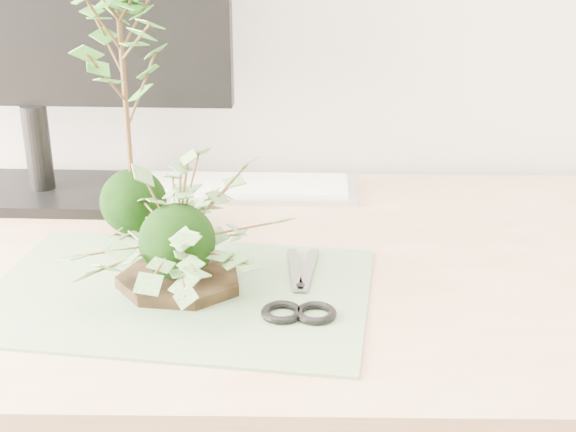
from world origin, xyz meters
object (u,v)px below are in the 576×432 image
object	(u,v)px
ivy_kokedama	(175,208)
keyboard	(225,187)
maple_kokedama	(121,39)
desk	(236,316)

from	to	relation	value
ivy_kokedama	keyboard	xyz separation A→B (m)	(0.03, 0.35, -0.10)
maple_kokedama	keyboard	bearing A→B (deg)	55.93
desk	keyboard	distance (m)	0.28
desk	ivy_kokedama	size ratio (longest dim) A/B	4.95
maple_kokedama	keyboard	world-z (taller)	maple_kokedama
maple_kokedama	ivy_kokedama	bearing A→B (deg)	-63.31
ivy_kokedama	maple_kokedama	distance (m)	0.26
desk	keyboard	xyz separation A→B (m)	(-0.04, 0.26, 0.10)
desk	maple_kokedama	distance (m)	0.41
keyboard	ivy_kokedama	bearing A→B (deg)	-93.17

